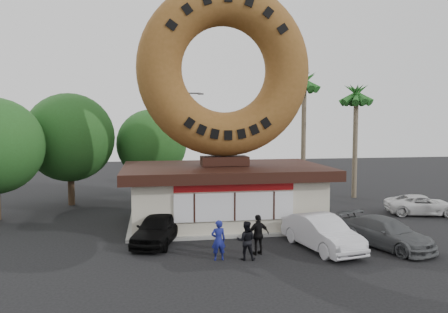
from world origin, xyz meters
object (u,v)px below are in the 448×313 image
object	(u,v)px
car_silver	(322,233)
car_white	(422,205)
street_lamp	(180,137)
person_center	(246,240)
giant_donut	(224,70)
person_right	(258,235)
car_grey	(386,233)
car_black	(157,229)
donut_shop	(224,192)
person_left	(218,240)

from	to	relation	value
car_silver	car_white	distance (m)	10.71
street_lamp	person_center	bearing A→B (deg)	-84.22
giant_donut	street_lamp	distance (m)	10.97
person_right	car_grey	size ratio (longest dim) A/B	0.38
car_black	car_silver	xyz separation A→B (m)	(7.29, -2.19, 0.05)
person_center	person_right	world-z (taller)	person_right
donut_shop	person_right	xyz separation A→B (m)	(0.49, -5.95, -0.89)
street_lamp	car_grey	size ratio (longest dim) A/B	1.74
street_lamp	car_silver	xyz separation A→B (m)	(5.34, -15.69, -3.72)
giant_donut	person_center	world-z (taller)	giant_donut
person_left	person_center	world-z (taller)	person_left
giant_donut	car_white	xyz separation A→B (m)	(12.42, 0.20, -7.99)
person_center	car_white	bearing A→B (deg)	-140.01
person_center	car_silver	bearing A→B (deg)	-154.99
giant_donut	car_white	size ratio (longest dim) A/B	2.21
car_white	car_grey	bearing A→B (deg)	149.81
donut_shop	car_black	size ratio (longest dim) A/B	2.68
car_black	car_grey	size ratio (longest dim) A/B	0.91
person_center	giant_donut	bearing A→B (deg)	-79.79
person_center	car_silver	xyz separation A→B (m)	(3.67, 0.86, -0.05)
person_left	donut_shop	bearing A→B (deg)	-106.33
donut_shop	giant_donut	xyz separation A→B (m)	(0.00, 0.02, 6.83)
person_center	street_lamp	bearing A→B (deg)	-72.44
person_left	person_center	xyz separation A→B (m)	(1.14, -0.13, -0.03)
giant_donut	car_grey	xyz separation A→B (m)	(6.54, -5.87, -7.92)
street_lamp	car_black	distance (m)	14.15
street_lamp	person_left	xyz separation A→B (m)	(0.53, -16.43, -3.64)
person_right	car_grey	xyz separation A→B (m)	(6.05, 0.10, -0.21)
car_black	car_silver	distance (m)	7.61
car_black	person_right	bearing A→B (deg)	-12.57
giant_donut	person_left	world-z (taller)	giant_donut
person_right	car_black	size ratio (longest dim) A/B	0.42
person_center	person_right	size ratio (longest dim) A/B	0.93
giant_donut	person_right	bearing A→B (deg)	-85.31
street_lamp	person_center	xyz separation A→B (m)	(1.67, -16.56, -3.67)
giant_donut	car_black	size ratio (longest dim) A/B	2.30
giant_donut	car_silver	size ratio (longest dim) A/B	2.07
donut_shop	street_lamp	world-z (taller)	street_lamp
car_silver	car_grey	bearing A→B (deg)	-15.46
person_right	person_center	bearing A→B (deg)	27.21
person_left	car_grey	size ratio (longest dim) A/B	0.37
donut_shop	person_left	xyz separation A→B (m)	(-1.33, -6.41, -0.92)
donut_shop	car_grey	xyz separation A→B (m)	(6.54, -5.85, -1.10)
street_lamp	person_left	distance (m)	16.83
person_left	car_black	size ratio (longest dim) A/B	0.40
street_lamp	car_white	world-z (taller)	street_lamp
person_left	person_right	xyz separation A→B (m)	(1.82, 0.46, 0.03)
person_left	car_white	xyz separation A→B (m)	(13.75, 6.63, -0.24)
person_center	car_white	xyz separation A→B (m)	(12.60, 6.76, -0.21)
street_lamp	person_left	world-z (taller)	street_lamp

